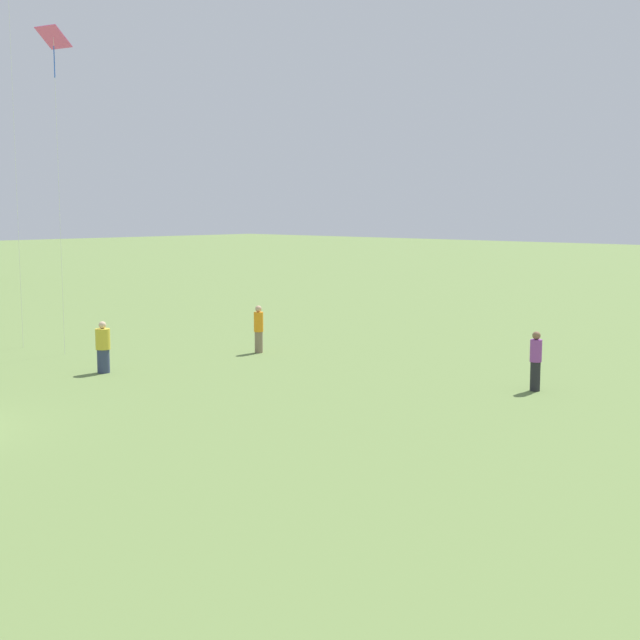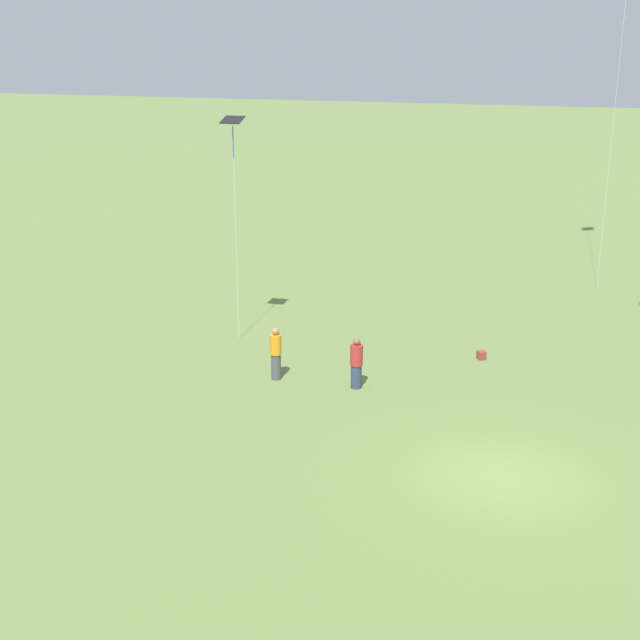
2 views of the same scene
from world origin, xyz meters
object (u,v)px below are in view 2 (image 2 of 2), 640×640
(kite_3, at_px, (233,131))
(person_3, at_px, (356,363))
(person_0, at_px, (276,354))
(picnic_bag_2, at_px, (481,355))

(kite_3, bearing_deg, person_3, 11.50)
(person_0, bearing_deg, person_3, -142.44)
(person_3, xyz_separation_m, picnic_bag_2, (-3.81, 3.54, -0.69))
(person_3, bearing_deg, picnic_bag_2, 6.78)
(person_3, distance_m, picnic_bag_2, 5.25)
(person_0, bearing_deg, picnic_bag_2, -111.84)
(person_3, relative_size, kite_3, 0.21)
(person_3, distance_m, kite_3, 9.35)
(person_0, relative_size, kite_3, 0.22)
(person_0, xyz_separation_m, person_3, (-0.05, 2.73, -0.05))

